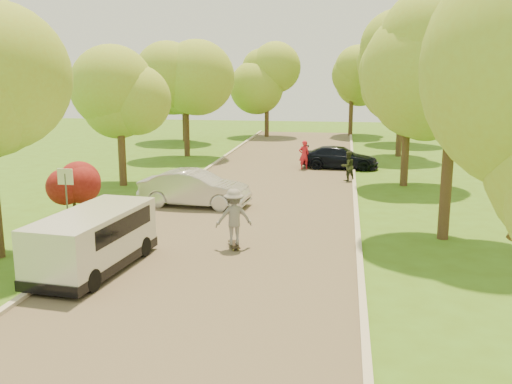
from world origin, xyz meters
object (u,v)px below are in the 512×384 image
Objects in this scene: street_sign at (66,186)px; person_olive at (348,166)px; silver_sedan at (195,188)px; dark_sedan at (340,158)px; skateboarder at (234,217)px; person_striped at (304,155)px; minivan at (94,240)px; longboard at (234,245)px.

street_sign reaches higher than person_olive.
dark_sedan is (5.75, 10.28, -0.11)m from silver_sedan.
skateboarder is 1.07× the size of person_striped.
dark_sedan is 3.80m from person_olive.
dark_sedan is at bearing 76.52° from minivan.
person_striped reaches higher than longboard.
dark_sedan is 4.64× the size of longboard.
skateboarder is 12.32m from person_olive.
street_sign is 2.34× the size of longboard.
skateboarder reaches higher than person_olive.
person_striped reaches higher than silver_sedan.
street_sign is 5.50m from silver_sedan.
minivan is at bearing 16.65° from skateboarder.
silver_sedan is 5.96m from longboard.
longboard is at bearing -114.10° from skateboarder.
minivan is 4.94× the size of longboard.
person_olive reaches higher than longboard.
silver_sedan is at bearing 12.33° from person_olive.
longboard is 0.57× the size of person_striped.
skateboarder is at bearing 65.90° from longboard.
person_striped is (3.75, 9.63, 0.09)m from silver_sedan.
skateboarder is at bearing 43.37° from minivan.
skateboarder is at bearing 39.25° from person_olive.
street_sign is 0.47× the size of minivan.
minivan is at bearing 16.65° from longboard.
silver_sedan is at bearing 154.37° from dark_sedan.
minivan is 19.29m from dark_sedan.
street_sign reaches higher than dark_sedan.
skateboarder is (-3.09, -15.58, 0.37)m from dark_sedan.
person_striped is at bearing -114.72° from skateboarder.
longboard is at bearing 43.37° from minivan.
person_olive is at bearing 104.89° from person_striped.
minivan is at bearing 179.13° from silver_sedan.
longboard is at bearing -148.85° from silver_sedan.
person_striped is (1.09, 14.93, 0.72)m from longboard.
street_sign is 0.49× the size of silver_sedan.
skateboarder is (3.40, 2.58, 0.12)m from minivan.
person_olive is at bearing 70.51° from minivan.
dark_sedan is at bearing -117.79° from person_olive.
longboard is (-3.09, -15.58, -0.53)m from dark_sedan.
person_olive is at bearing -127.11° from longboard.
person_olive is at bearing -170.04° from dark_sedan.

